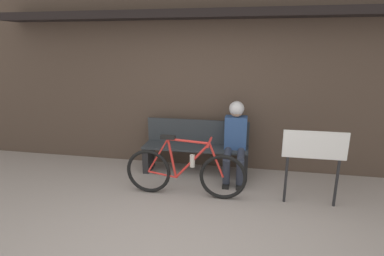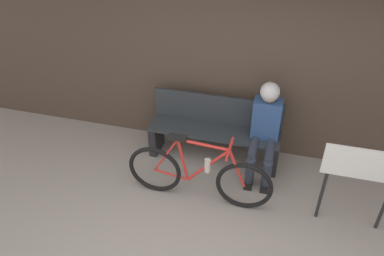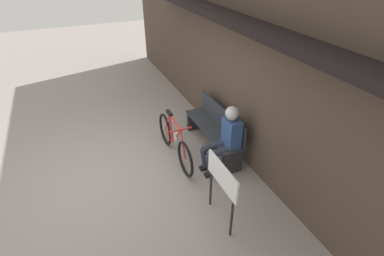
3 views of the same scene
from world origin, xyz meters
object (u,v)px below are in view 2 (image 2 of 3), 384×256
at_px(park_bench_near, 215,131).
at_px(bicycle, 198,176).
at_px(signboard, 362,171).
at_px(person_seated, 265,125).

relative_size(park_bench_near, bicycle, 1.00).
bearing_deg(bicycle, signboard, 2.57).
bearing_deg(park_bench_near, person_seated, -10.68).
xyz_separation_m(park_bench_near, signboard, (1.66, -0.75, 0.33)).
height_order(bicycle, signboard, signboard).
xyz_separation_m(bicycle, signboard, (1.67, 0.08, 0.39)).
distance_m(bicycle, signboard, 1.72).
height_order(park_bench_near, bicycle, bicycle).
relative_size(bicycle, person_seated, 1.38).
height_order(bicycle, person_seated, person_seated).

